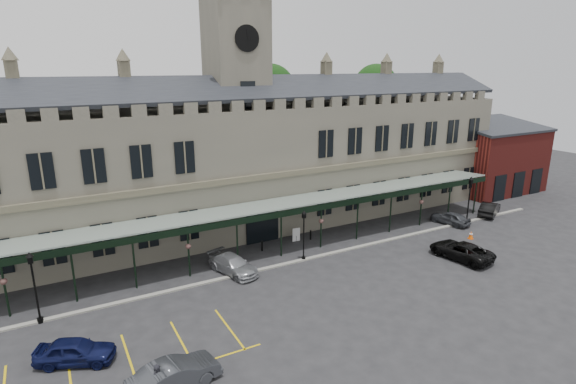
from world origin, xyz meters
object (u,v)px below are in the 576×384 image
car_left_a (75,351)px  car_van (461,251)px  clock_tower (237,94)px  sign_board (296,235)px  lamp_post_left (34,281)px  car_right_a (450,218)px  traffic_cone (471,235)px  car_right_b (490,209)px  car_left_b (175,375)px  lamp_post_right (469,196)px  station_building (240,163)px  car_taxi (233,265)px  person_a (159,382)px  lamp_post_mid (304,231)px

car_left_a → car_van: (29.58, -0.50, 0.02)m
clock_tower → sign_board: clock_tower is taller
clock_tower → sign_board: bearing=-66.5°
lamp_post_left → car_right_a: lamp_post_left is taller
traffic_cone → car_right_b: size_ratio=0.17×
car_left_b → car_right_a: size_ratio=1.16×
lamp_post_right → station_building: bearing=152.4°
station_building → traffic_cone: station_building is taller
traffic_cone → car_van: bearing=-149.2°
car_right_b → sign_board: bearing=53.3°
clock_tower → car_taxi: bearing=-116.2°
lamp_post_right → car_left_a: size_ratio=1.20×
traffic_cone → car_left_a: 34.17m
car_left_b → person_a: size_ratio=2.50×
clock_tower → car_left_a: bearing=-135.9°
station_building → lamp_post_left: (-18.26, -10.50, -3.60)m
car_right_b → person_a: person_a is taller
lamp_post_left → car_right_a: size_ratio=1.21×
person_a → clock_tower: bearing=31.7°
car_left_a → person_a: (3.38, -4.97, 0.22)m
lamp_post_right → car_van: lamp_post_right is taller
car_left_b → car_van: 25.69m
clock_tower → car_van: size_ratio=4.67×
clock_tower → lamp_post_mid: 14.85m
traffic_cone → sign_board: (-14.70, 7.41, 0.25)m
lamp_post_mid → car_left_b: 17.15m
station_building → lamp_post_right: size_ratio=11.90×
traffic_cone → car_left_b: size_ratio=0.16×
clock_tower → car_left_a: size_ratio=5.92×
station_building → lamp_post_right: bearing=-27.6°
station_building → lamp_post_mid: station_building is taller
traffic_cone → car_taxi: size_ratio=0.16×
clock_tower → car_left_b: (-12.35, -20.70, -12.34)m
clock_tower → car_right_a: (19.00, -10.00, -12.43)m
car_taxi → car_van: (17.83, -6.75, 0.05)m
traffic_cone → car_right_b: car_right_b is taller
car_taxi → car_van: size_ratio=0.89×
lamp_post_mid → sign_board: (1.56, 3.96, -1.98)m
car_left_a → person_a: 6.01m
lamp_post_right → sign_board: bearing=166.2°
clock_tower → traffic_cone: bearing=-38.4°
station_building → car_left_a: (-16.58, -15.97, -5.75)m
station_building → car_left_b: (-12.35, -20.62, -5.70)m
traffic_cone → car_right_a: 4.16m
lamp_post_left → traffic_cone: bearing=-5.3°
car_van → car_right_a: car_van is taller
lamp_post_right → traffic_cone: (-3.01, -3.06, -2.62)m
lamp_post_mid → lamp_post_right: size_ratio=0.87×
lamp_post_left → car_left_b: 11.91m
car_van → sign_board: bearing=-53.8°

